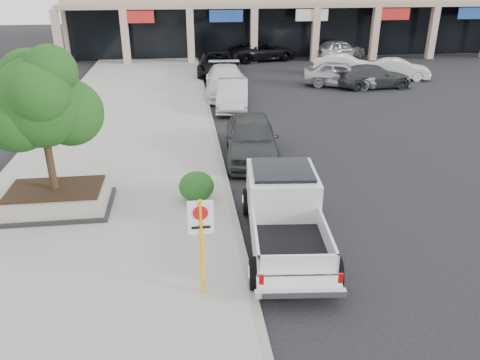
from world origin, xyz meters
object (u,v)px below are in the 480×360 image
at_px(pickup_truck, 286,215).
at_px(curb_car_d, 219,64).
at_px(no_parking_sign, 201,235).
at_px(lot_car_b, 344,65).
at_px(lot_car_a, 341,74).
at_px(curb_car_b, 233,95).
at_px(curb_car_c, 226,81).
at_px(lot_car_d, 263,51).
at_px(planter_tree, 46,102).
at_px(curb_car_a, 251,138).
at_px(planter, 57,199).
at_px(lot_car_c, 373,76).
at_px(lot_car_e, 339,49).
at_px(lot_car_f, 398,69).

xyz_separation_m(pickup_truck, curb_car_d, (0.12, 22.73, -0.09)).
bearing_deg(no_parking_sign, pickup_truck, 41.14).
bearing_deg(lot_car_b, no_parking_sign, 174.12).
bearing_deg(lot_car_a, curb_car_b, 143.95).
bearing_deg(curb_car_c, lot_car_d, 73.47).
bearing_deg(planter_tree, curb_car_d, 72.12).
relative_size(curb_car_a, lot_car_b, 1.13).
bearing_deg(lot_car_b, planter, 160.53).
relative_size(curb_car_c, lot_car_a, 1.22).
bearing_deg(planter, lot_car_c, 43.30).
relative_size(curb_car_d, lot_car_e, 1.26).
height_order(curb_car_d, lot_car_c, curb_car_d).
bearing_deg(pickup_truck, curb_car_c, 95.19).
xyz_separation_m(curb_car_a, lot_car_c, (9.42, 11.16, -0.13)).
bearing_deg(curb_car_c, lot_car_f, 17.72).
relative_size(lot_car_a, lot_car_b, 1.08).
distance_m(planter_tree, lot_car_d, 27.62).
relative_size(planter, lot_car_f, 0.78).
bearing_deg(pickup_truck, lot_car_e, 74.62).
height_order(curb_car_a, lot_car_d, curb_car_a).
distance_m(pickup_truck, curb_car_d, 22.73).
height_order(planter, planter_tree, planter_tree).
bearing_deg(lot_car_d, planter, 143.36).
xyz_separation_m(lot_car_a, lot_car_f, (4.64, 1.74, -0.12)).
bearing_deg(lot_car_d, curb_car_c, 145.98).
xyz_separation_m(curb_car_a, lot_car_d, (4.15, 21.73, -0.08)).
distance_m(lot_car_c, lot_car_d, 11.81).
distance_m(curb_car_b, lot_car_b, 11.73).
bearing_deg(pickup_truck, curb_car_a, 94.90).
relative_size(pickup_truck, lot_car_d, 1.04).
relative_size(no_parking_sign, lot_car_e, 0.50).
xyz_separation_m(no_parking_sign, curb_car_d, (2.41, 24.73, -0.83)).
distance_m(no_parking_sign, lot_car_d, 30.88).
relative_size(planter, lot_car_b, 0.74).
xyz_separation_m(curb_car_b, lot_car_a, (7.36, 4.30, 0.05)).
height_order(pickup_truck, lot_car_d, pickup_truck).
relative_size(no_parking_sign, lot_car_d, 0.42).
xyz_separation_m(pickup_truck, lot_car_e, (10.72, 28.34, -0.11)).
height_order(curb_car_c, lot_car_b, curb_car_c).
bearing_deg(no_parking_sign, lot_car_d, 77.87).
distance_m(curb_car_c, lot_car_d, 12.14).
bearing_deg(lot_car_a, curb_car_a, 171.04).
xyz_separation_m(lot_car_b, lot_car_f, (3.21, -1.74, -0.04)).
relative_size(pickup_truck, lot_car_b, 1.31).
xyz_separation_m(lot_car_b, lot_car_e, (1.80, 6.75, 0.07)).
bearing_deg(lot_car_c, lot_car_b, 3.96).
xyz_separation_m(lot_car_e, lot_car_f, (1.41, -8.50, -0.11)).
relative_size(curb_car_a, lot_car_e, 1.07).
bearing_deg(lot_car_f, pickup_truck, 166.70).
relative_size(curb_car_c, lot_car_d, 1.05).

